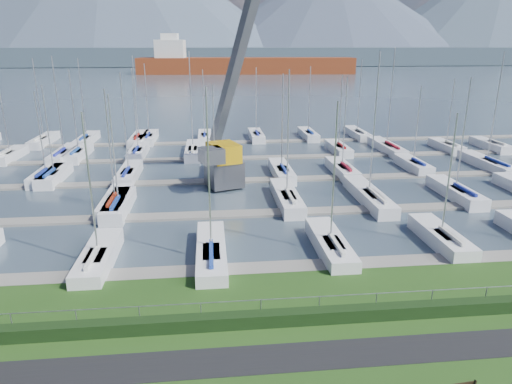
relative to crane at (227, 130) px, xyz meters
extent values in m
cube|color=black|center=(1.50, -28.29, -5.32)|extent=(160.00, 2.00, 0.04)
cube|color=#3D4B59|center=(1.50, 234.71, -5.73)|extent=(800.00, 540.00, 0.20)
cube|color=black|center=(1.50, -25.69, -4.98)|extent=(80.00, 0.70, 0.70)
cylinder|color=gray|center=(1.50, -25.29, -4.13)|extent=(80.00, 0.04, 0.04)
cube|color=#3E4D5A|center=(1.50, 304.71, 0.67)|extent=(900.00, 80.00, 12.00)
cone|color=#434D62|center=(111.50, 384.71, 37.17)|extent=(300.00, 300.00, 85.00)
cone|color=#48586A|center=(281.50, 394.71, 44.67)|extent=(320.00, 320.00, 100.00)
cube|color=slate|center=(1.50, -19.29, -5.55)|extent=(90.00, 1.60, 0.25)
cube|color=slate|center=(1.50, -9.29, -5.55)|extent=(90.00, 1.60, 0.25)
cube|color=#66625F|center=(1.50, 0.71, -5.55)|extent=(90.00, 1.60, 0.25)
cube|color=slate|center=(1.50, 10.71, -5.55)|extent=(90.00, 1.60, 0.25)
cube|color=slate|center=(1.50, 20.71, -5.55)|extent=(90.00, 1.60, 0.25)
cube|color=black|center=(8.26, -31.44, -4.68)|extent=(0.05, 0.05, 0.40)
cube|color=black|center=(7.46, -31.49, -4.59)|extent=(1.80, 0.19, 0.08)
cube|color=#53545A|center=(-0.46, -1.23, -4.13)|extent=(4.06, 4.06, 2.60)
cube|color=#CD980C|center=(-0.46, -1.23, -2.03)|extent=(3.56, 4.06, 1.80)
cube|color=#55575C|center=(1.34, 3.27, 6.97)|extent=(6.28, 10.31, 19.89)
cube|color=#5B5D63|center=(-1.66, -3.23, -1.83)|extent=(2.60, 2.73, 1.40)
cube|color=maroon|center=(17.98, 193.06, -2.83)|extent=(108.64, 24.18, 10.00)
cube|color=silver|center=(-19.68, 195.23, 4.67)|extent=(14.78, 14.78, 12.00)
cube|color=silver|center=(-19.68, 195.23, 11.67)|extent=(8.45, 8.45, 4.00)
camera|label=1|loc=(-1.81, -45.21, 8.01)|focal=32.00mm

